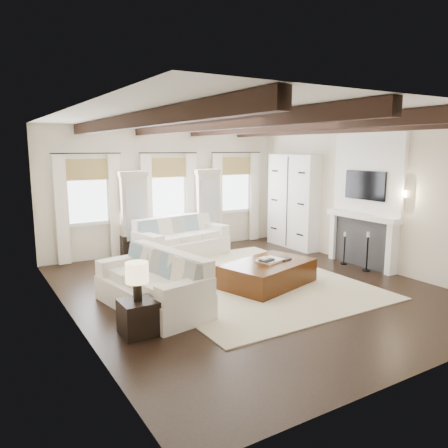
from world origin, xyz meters
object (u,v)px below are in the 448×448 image
sofa_left (155,285)px  ottoman (268,274)px  side_table_back (128,246)px  side_table_front (139,317)px  sofa_back (180,241)px

sofa_left → ottoman: size_ratio=1.31×
ottoman → side_table_back: side_table_back is taller
ottoman → side_table_front: side_table_front is taller
sofa_back → ottoman: (0.44, -3.02, -0.16)m
side_table_front → side_table_back: size_ratio=0.90×
sofa_left → ottoman: 2.35m
sofa_back → side_table_back: bearing=153.5°
side_table_front → sofa_back: bearing=56.9°
side_table_front → side_table_back: side_table_back is taller
ottoman → side_table_back: 3.93m
sofa_back → sofa_left: bearing=-122.3°
ottoman → side_table_back: size_ratio=3.20×
ottoman → side_table_back: bearing=97.5°
sofa_back → side_table_back: 1.29m
sofa_back → side_table_back: sofa_back is taller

